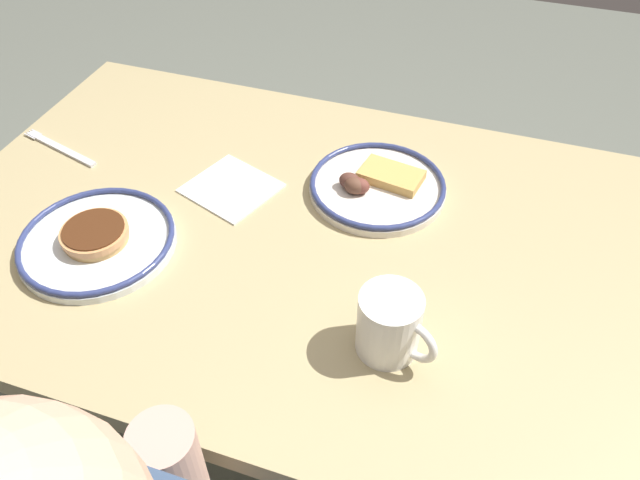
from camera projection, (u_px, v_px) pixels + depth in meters
name	position (u px, v px, depth m)	size (l,w,h in m)	color
ground_plane	(333.00, 450.00, 1.57)	(6.00, 6.00, 0.00)	#63685D
dining_table	(339.00, 272.00, 1.09)	(1.44, 0.83, 0.76)	tan
plate_near_main	(377.00, 185.00, 1.12)	(0.25, 0.25, 0.04)	silver
plate_center_pancakes	(97.00, 240.00, 1.02)	(0.26, 0.26, 0.04)	white
coffee_mug	(390.00, 324.00, 0.84)	(0.12, 0.09, 0.10)	white
paper_napkin	(231.00, 188.00, 1.13)	(0.15, 0.14, 0.00)	white
fork_near	(59.00, 148.00, 1.22)	(0.20, 0.07, 0.01)	silver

